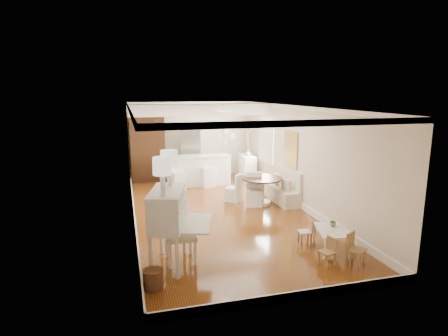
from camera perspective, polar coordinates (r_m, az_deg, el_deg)
name	(u,v)px	position (r m, az deg, el deg)	size (l,w,h in m)	color
room	(219,137)	(9.96, -0.84, 4.68)	(9.00, 9.04, 2.82)	brown
secretary_bureau	(168,228)	(7.00, -8.54, -9.09)	(1.14, 1.16, 1.46)	beige
gustavian_armchair	(180,235)	(7.21, -6.71, -10.15)	(0.60, 0.60, 1.05)	silver
wicker_basket	(153,279)	(6.51, -10.75, -16.31)	(0.33, 0.33, 0.33)	#5A321C
kids_table	(331,240)	(8.03, 15.95, -10.50)	(0.54, 0.90, 0.45)	silver
kids_chair_a	(327,251)	(7.38, 15.46, -12.16)	(0.26, 0.26, 0.53)	olive
kids_chair_b	(305,231)	(8.22, 12.25, -9.41)	(0.27, 0.27, 0.55)	tan
kids_chair_c	(356,249)	(7.54, 19.53, -11.55)	(0.30, 0.30, 0.62)	#A47B4A
banquette	(282,186)	(11.03, 8.84, -2.65)	(0.52, 1.60, 0.98)	silver
dining_table	(262,191)	(10.72, 5.76, -3.53)	(1.15, 1.15, 0.78)	#412115
slip_chair_near	(254,189)	(10.59, 4.63, -3.28)	(0.44, 0.46, 0.93)	white
slip_chair_far	(233,188)	(10.98, 1.44, -3.00)	(0.39, 0.41, 0.82)	white
breakfast_counter	(201,170)	(12.89, -3.59, -0.34)	(2.05, 0.65, 1.03)	white
bar_stool_left	(178,175)	(12.34, -7.07, -1.14)	(0.38, 0.38, 0.95)	white
bar_stool_right	(207,171)	(12.64, -2.67, -0.49)	(0.43, 0.43, 1.07)	white
pantry_cabinet	(147,149)	(13.61, -11.58, 2.81)	(1.20, 0.60, 2.30)	#381E11
fridge	(200,154)	(13.87, -3.67, 2.13)	(0.75, 0.65, 1.80)	silver
sideboard	(247,168)	(13.53, 3.53, 0.00)	(0.43, 0.96, 0.92)	silver
pencil_cup	(333,224)	(8.12, 16.25, -8.17)	(0.13, 0.13, 0.10)	#589859
branch_vase	(248,153)	(13.46, 3.69, 2.33)	(0.18, 0.18, 0.19)	silver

